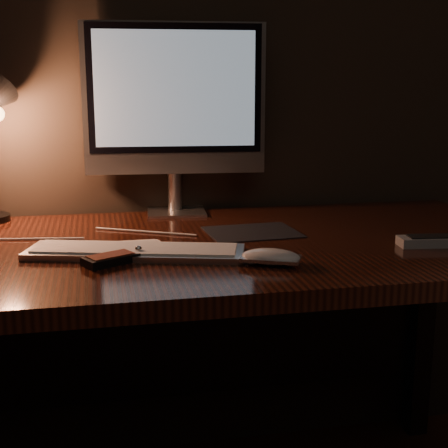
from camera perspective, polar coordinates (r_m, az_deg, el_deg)
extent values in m
cube|color=#3D180D|center=(1.41, -2.08, -2.42)|extent=(1.60, 0.75, 0.04)
cube|color=black|center=(2.07, 17.57, -9.01)|extent=(0.06, 0.06, 0.71)
cube|color=black|center=(1.82, -3.84, -8.05)|extent=(1.48, 0.02, 0.51)
cube|color=silver|center=(1.73, -4.38, 1.11)|extent=(0.17, 0.15, 0.01)
cylinder|color=silver|center=(1.74, -4.52, 3.09)|extent=(0.04, 0.04, 0.11)
cube|color=silver|center=(1.69, -4.53, 11.32)|extent=(0.48, 0.07, 0.39)
cube|color=black|center=(1.67, -4.48, 12.21)|extent=(0.46, 0.04, 0.33)
cube|color=#8DA9C0|center=(1.67, -4.47, 12.21)|extent=(0.42, 0.04, 0.30)
cube|color=silver|center=(1.31, -8.10, -2.45)|extent=(0.47, 0.24, 0.02)
cube|color=black|center=(1.50, 2.60, -0.74)|extent=(0.22, 0.19, 0.00)
ellipsoid|color=white|center=(1.23, 4.30, -3.21)|extent=(0.13, 0.10, 0.02)
cube|color=black|center=(1.26, -9.68, -3.09)|extent=(0.15, 0.11, 0.02)
cube|color=maroon|center=(1.26, -9.70, -2.70)|extent=(0.10, 0.08, 0.00)
sphere|color=silver|center=(1.26, -9.70, -2.64)|extent=(0.01, 0.01, 0.01)
cube|color=#9C9FA2|center=(1.45, 19.50, -1.48)|extent=(0.21, 0.07, 0.02)
cube|color=black|center=(1.45, 19.53, -1.05)|extent=(0.17, 0.06, 0.00)
cylinder|color=red|center=(1.45, 19.54, -0.94)|extent=(0.01, 0.01, 0.00)
cylinder|color=#0C8C19|center=(1.45, 19.54, -0.94)|extent=(0.01, 0.01, 0.00)
cylinder|color=gold|center=(1.45, 19.54, -0.94)|extent=(0.01, 0.01, 0.00)
cylinder|color=#1433BF|center=(1.45, 19.54, -0.94)|extent=(0.01, 0.01, 0.00)
cube|color=white|center=(1.37, -8.14, -2.01)|extent=(0.14, 0.10, 0.01)
cylinder|color=white|center=(1.48, -12.59, -1.11)|extent=(0.51, 0.19, 0.00)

